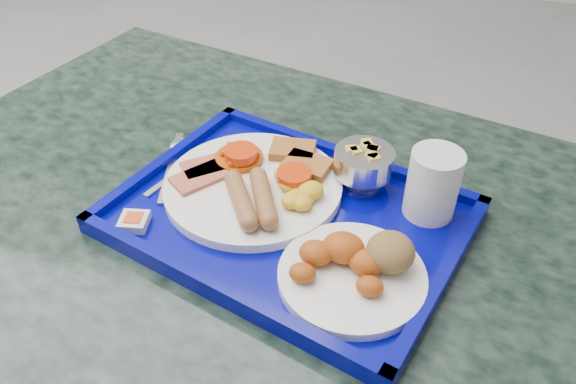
{
  "coord_description": "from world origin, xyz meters",
  "views": [
    {
      "loc": [
        1.32,
        -0.79,
        1.31
      ],
      "look_at": [
        1.17,
        -0.23,
        0.83
      ],
      "focal_mm": 35.0,
      "sensor_mm": 36.0,
      "label": 1
    }
  ],
  "objects_px": {
    "table": "(270,300)",
    "main_plate": "(259,183)",
    "tray": "(288,217)",
    "juice_cup": "(433,182)",
    "bread_plate": "(357,266)",
    "fruit_bowl": "(364,162)"
  },
  "relations": [
    {
      "from": "table",
      "to": "bread_plate",
      "type": "bearing_deg",
      "value": -35.51
    },
    {
      "from": "bread_plate",
      "to": "juice_cup",
      "type": "height_order",
      "value": "juice_cup"
    },
    {
      "from": "table",
      "to": "fruit_bowl",
      "type": "xyz_separation_m",
      "value": [
        0.12,
        0.08,
        0.25
      ]
    },
    {
      "from": "fruit_bowl",
      "to": "table",
      "type": "bearing_deg",
      "value": -146.85
    },
    {
      "from": "tray",
      "to": "main_plate",
      "type": "bearing_deg",
      "value": 144.19
    },
    {
      "from": "tray",
      "to": "bread_plate",
      "type": "relative_size",
      "value": 3.0
    },
    {
      "from": "tray",
      "to": "juice_cup",
      "type": "bearing_deg",
      "value": 16.63
    },
    {
      "from": "tray",
      "to": "main_plate",
      "type": "xyz_separation_m",
      "value": [
        -0.06,
        0.04,
        0.02
      ]
    },
    {
      "from": "main_plate",
      "to": "fruit_bowl",
      "type": "distance_m",
      "value": 0.16
    },
    {
      "from": "main_plate",
      "to": "bread_plate",
      "type": "bearing_deg",
      "value": -38.16
    },
    {
      "from": "table",
      "to": "bread_plate",
      "type": "xyz_separation_m",
      "value": [
        0.15,
        -0.11,
        0.23
      ]
    },
    {
      "from": "main_plate",
      "to": "fruit_bowl",
      "type": "xyz_separation_m",
      "value": [
        0.14,
        0.06,
        0.03
      ]
    },
    {
      "from": "main_plate",
      "to": "fruit_bowl",
      "type": "height_order",
      "value": "fruit_bowl"
    },
    {
      "from": "bread_plate",
      "to": "fruit_bowl",
      "type": "distance_m",
      "value": 0.19
    },
    {
      "from": "table",
      "to": "tray",
      "type": "xyz_separation_m",
      "value": [
        0.04,
        -0.01,
        0.21
      ]
    },
    {
      "from": "table",
      "to": "main_plate",
      "type": "relative_size",
      "value": 5.35
    },
    {
      "from": "tray",
      "to": "juice_cup",
      "type": "height_order",
      "value": "juice_cup"
    },
    {
      "from": "main_plate",
      "to": "fruit_bowl",
      "type": "bearing_deg",
      "value": 20.95
    },
    {
      "from": "bread_plate",
      "to": "fruit_bowl",
      "type": "relative_size",
      "value": 2.09
    },
    {
      "from": "fruit_bowl",
      "to": "bread_plate",
      "type": "bearing_deg",
      "value": -83.02
    },
    {
      "from": "main_plate",
      "to": "bread_plate",
      "type": "height_order",
      "value": "bread_plate"
    },
    {
      "from": "table",
      "to": "main_plate",
      "type": "distance_m",
      "value": 0.23
    }
  ]
}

